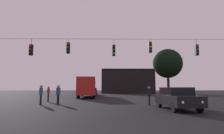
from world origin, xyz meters
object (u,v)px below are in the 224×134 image
(pedestrian_crossing_center, at_px, (149,95))
(pedestrian_near_bus, at_px, (48,93))
(pedestrian_crossing_left, at_px, (41,94))
(pedestrian_crossing_right, at_px, (58,93))
(car_near_right, at_px, (177,98))
(tree_left_silhouette, at_px, (168,64))
(city_bus, at_px, (87,86))
(car_far_left, at_px, (93,91))

(pedestrian_crossing_center, bearing_deg, pedestrian_near_bus, 158.46)
(pedestrian_crossing_left, xyz_separation_m, pedestrian_crossing_center, (9.52, -0.48, -0.08))
(pedestrian_crossing_center, relative_size, pedestrian_crossing_right, 0.92)
(car_near_right, distance_m, pedestrian_near_bus, 13.33)
(car_near_right, relative_size, pedestrian_crossing_left, 2.54)
(pedestrian_crossing_center, height_order, pedestrian_crossing_right, pedestrian_crossing_right)
(pedestrian_near_bus, xyz_separation_m, tree_left_silhouette, (17.75, 14.60, 5.22))
(city_bus, bearing_deg, car_near_right, -63.92)
(car_near_right, height_order, tree_left_silhouette, tree_left_silhouette)
(tree_left_silhouette, bearing_deg, pedestrian_crossing_right, -132.07)
(pedestrian_crossing_center, bearing_deg, pedestrian_crossing_left, 177.12)
(car_near_right, bearing_deg, pedestrian_near_bus, 147.71)
(city_bus, height_order, pedestrian_crossing_right, city_bus)
(pedestrian_crossing_left, xyz_separation_m, pedestrian_near_bus, (-0.52, 3.49, -0.05))
(pedestrian_crossing_right, xyz_separation_m, tree_left_silhouette, (15.85, 17.56, 5.16))
(car_far_left, distance_m, tree_left_silhouette, 16.27)
(car_near_right, distance_m, tree_left_silhouette, 23.30)
(pedestrian_near_bus, relative_size, tree_left_silhouette, 0.18)
(car_far_left, xyz_separation_m, tree_left_silhouette, (14.76, -4.28, 5.36))
(pedestrian_crossing_right, bearing_deg, pedestrian_near_bus, 122.82)
(car_near_right, distance_m, car_far_left, 27.30)
(pedestrian_crossing_left, relative_size, pedestrian_crossing_right, 0.99)
(car_far_left, relative_size, tree_left_silhouette, 0.50)
(car_near_right, bearing_deg, pedestrian_crossing_right, 156.00)
(car_near_right, xyz_separation_m, pedestrian_crossing_right, (-9.36, 4.17, 0.20))
(car_near_right, relative_size, car_far_left, 0.99)
(pedestrian_crossing_left, height_order, pedestrian_crossing_center, pedestrian_crossing_left)
(car_near_right, bearing_deg, car_far_left, 107.65)
(pedestrian_crossing_right, bearing_deg, pedestrian_crossing_center, -7.08)
(city_bus, xyz_separation_m, pedestrian_crossing_left, (-2.45, -13.31, -0.88))
(car_near_right, bearing_deg, pedestrian_crossing_center, 111.19)
(city_bus, xyz_separation_m, car_near_right, (8.29, -16.95, -1.07))
(tree_left_silhouette, bearing_deg, city_bus, -162.08)
(city_bus, xyz_separation_m, tree_left_silhouette, (14.78, 4.78, 4.29))
(pedestrian_crossing_center, height_order, tree_left_silhouette, tree_left_silhouette)
(city_bus, distance_m, pedestrian_crossing_center, 15.52)
(pedestrian_near_bus, bearing_deg, tree_left_silhouette, 39.44)
(pedestrian_crossing_center, relative_size, pedestrian_near_bus, 0.97)
(car_far_left, bearing_deg, pedestrian_crossing_right, -92.85)
(car_near_right, distance_m, pedestrian_crossing_right, 10.25)
(pedestrian_crossing_center, xyz_separation_m, pedestrian_crossing_right, (-8.14, 1.01, 0.09))
(pedestrian_crossing_left, bearing_deg, pedestrian_near_bus, 98.56)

